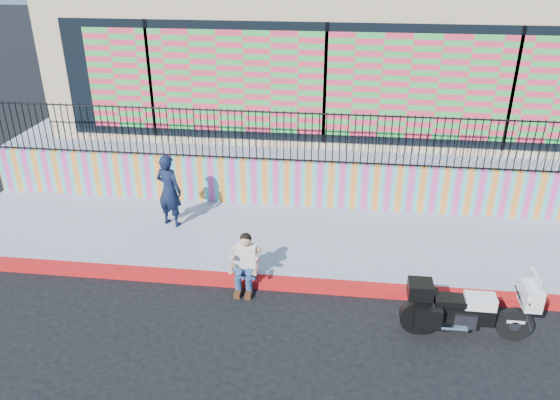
# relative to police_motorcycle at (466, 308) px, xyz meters

# --- Properties ---
(ground) EXTENTS (90.00, 90.00, 0.00)m
(ground) POSITION_rel_police_motorcycle_xyz_m (-2.60, 1.00, -0.54)
(ground) COLOR black
(ground) RESTS_ON ground
(red_curb) EXTENTS (16.00, 0.30, 0.15)m
(red_curb) POSITION_rel_police_motorcycle_xyz_m (-2.60, 1.00, -0.47)
(red_curb) COLOR #B4160C
(red_curb) RESTS_ON ground
(sidewalk) EXTENTS (16.00, 3.00, 0.15)m
(sidewalk) POSITION_rel_police_motorcycle_xyz_m (-2.60, 2.65, -0.47)
(sidewalk) COLOR #878FA3
(sidewalk) RESTS_ON ground
(mural_wall) EXTENTS (16.00, 0.20, 1.10)m
(mural_wall) POSITION_rel_police_motorcycle_xyz_m (-2.60, 4.25, 0.16)
(mural_wall) COLOR #E33B96
(mural_wall) RESTS_ON sidewalk
(metal_fence) EXTENTS (15.80, 0.04, 1.20)m
(metal_fence) POSITION_rel_police_motorcycle_xyz_m (-2.60, 4.25, 1.31)
(metal_fence) COLOR black
(metal_fence) RESTS_ON mural_wall
(elevated_platform) EXTENTS (16.00, 10.00, 1.25)m
(elevated_platform) POSITION_rel_police_motorcycle_xyz_m (-2.60, 9.35, 0.08)
(elevated_platform) COLOR #878FA3
(elevated_platform) RESTS_ON ground
(storefront_building) EXTENTS (14.00, 8.06, 4.00)m
(storefront_building) POSITION_rel_police_motorcycle_xyz_m (-2.60, 9.13, 2.71)
(storefront_building) COLOR #C7B385
(storefront_building) RESTS_ON elevated_platform
(police_motorcycle) EXTENTS (2.08, 0.69, 1.30)m
(police_motorcycle) POSITION_rel_police_motorcycle_xyz_m (0.00, 0.00, 0.00)
(police_motorcycle) COLOR black
(police_motorcycle) RESTS_ON ground
(police_officer) EXTENTS (0.70, 0.57, 1.65)m
(police_officer) POSITION_rel_police_motorcycle_xyz_m (-5.81, 2.91, 0.43)
(police_officer) COLOR black
(police_officer) RESTS_ON sidewalk
(seated_man) EXTENTS (0.54, 0.71, 1.06)m
(seated_man) POSITION_rel_police_motorcycle_xyz_m (-3.78, 0.88, -0.09)
(seated_man) COLOR navy
(seated_man) RESTS_ON ground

